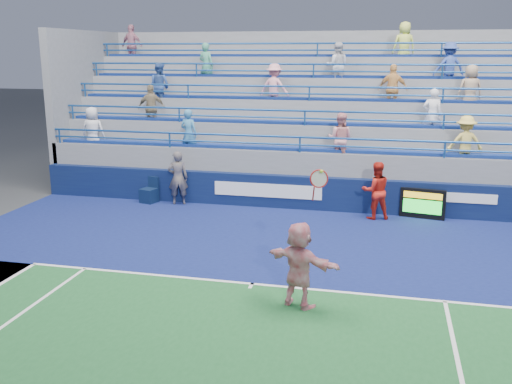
% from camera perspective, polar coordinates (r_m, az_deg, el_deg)
% --- Properties ---
extents(ground, '(120.00, 120.00, 0.00)m').
position_cam_1_polar(ground, '(12.84, -0.38, -9.26)').
color(ground, '#333538').
extents(sponsor_wall, '(18.00, 0.32, 1.10)m').
position_cam_1_polar(sponsor_wall, '(18.74, 4.24, -0.05)').
color(sponsor_wall, '#0B143D').
rests_on(sponsor_wall, ground).
extents(bleacher_stand, '(18.00, 5.60, 6.13)m').
position_cam_1_polar(bleacher_stand, '(22.20, 5.78, 4.73)').
color(bleacher_stand, slate).
rests_on(bleacher_stand, ground).
extents(serve_speed_board, '(1.37, 0.38, 0.94)m').
position_cam_1_polar(serve_speed_board, '(18.34, 16.32, -1.14)').
color(serve_speed_board, black).
rests_on(serve_speed_board, ground).
extents(judge_chair, '(0.62, 0.63, 0.88)m').
position_cam_1_polar(judge_chair, '(19.86, -10.63, -0.25)').
color(judge_chair, '#0B1937').
rests_on(judge_chair, ground).
extents(tennis_player, '(1.73, 1.17, 2.87)m').
position_cam_1_polar(tennis_player, '(11.52, 4.35, -7.26)').
color(tennis_player, white).
rests_on(tennis_player, ground).
extents(line_judge, '(0.77, 0.63, 1.83)m').
position_cam_1_polar(line_judge, '(19.32, -7.81, 1.40)').
color(line_judge, '#161C3C').
rests_on(line_judge, ground).
extents(ball_girl, '(1.04, 0.91, 1.80)m').
position_cam_1_polar(ball_girl, '(17.85, 11.89, 0.13)').
color(ball_girl, red).
rests_on(ball_girl, ground).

